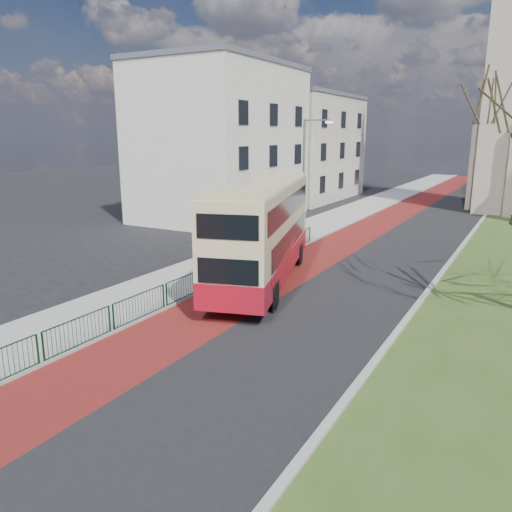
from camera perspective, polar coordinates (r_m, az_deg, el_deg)
The scene contains 11 objects.
ground at distance 18.84m, azimuth -5.06°, elevation -8.41°, with size 160.00×160.00×0.00m, color black.
road_carriageway at distance 36.05m, azimuth 15.34°, elevation 1.91°, with size 9.00×120.00×0.01m, color black.
bus_lane at distance 36.78m, azimuth 11.27°, elevation 2.37°, with size 3.40×120.00×0.01m, color #591414.
pavement_west at distance 38.10m, azimuth 5.85°, elevation 3.03°, with size 4.00×120.00×0.12m, color gray.
kerb_west at distance 37.36m, azimuth 8.65°, elevation 2.74°, with size 0.25×120.00×0.13m, color #999993.
kerb_east at distance 37.19m, azimuth 22.99°, elevation 1.75°, with size 0.25×80.00×0.13m, color #999993.
pedestrian_railing at distance 23.36m, azimuth -5.50°, elevation -2.57°, with size 0.07×24.00×1.12m.
street_block_near at distance 43.53m, azimuth -4.01°, elevation 12.94°, with size 10.30×14.30×13.00m.
street_block_far at distance 57.57m, azimuth 5.03°, elevation 12.36°, with size 10.30×16.30×11.50m.
streetlamp at distance 35.44m, azimuth 5.68°, elevation 9.63°, with size 2.13×0.18×8.00m.
bus at distance 23.83m, azimuth 0.67°, elevation 3.44°, with size 6.05×12.14×4.96m.
Camera 1 is at (10.00, -14.31, 7.08)m, focal length 35.00 mm.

